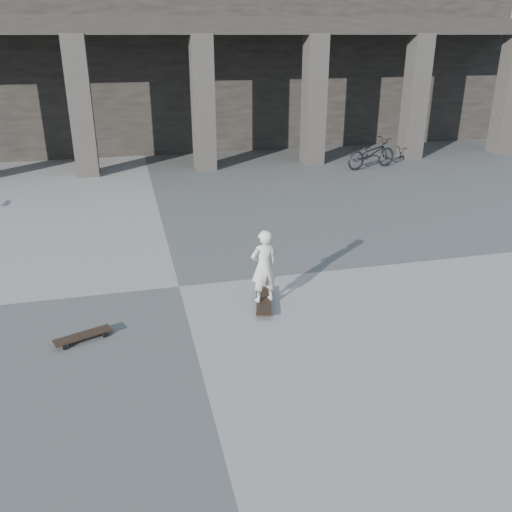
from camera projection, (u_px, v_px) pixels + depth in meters
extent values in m
plane|color=#484846|center=(179.00, 287.00, 9.20)|extent=(90.00, 90.00, 0.00)
cube|color=black|center=(134.00, 61.00, 20.63)|extent=(28.00, 6.00, 6.00)
cube|color=black|center=(136.00, 26.00, 16.22)|extent=(28.00, 2.80, 0.50)
cube|color=#2F2D27|center=(81.00, 107.00, 15.68)|extent=(0.65, 0.65, 4.00)
cube|color=#2F2D27|center=(203.00, 104.00, 16.47)|extent=(0.65, 0.65, 4.00)
cube|color=#2F2D27|center=(314.00, 101.00, 17.26)|extent=(0.65, 0.65, 4.00)
cube|color=#2F2D27|center=(415.00, 98.00, 18.05)|extent=(0.65, 0.65, 4.00)
cube|color=#2F2D27|center=(508.00, 95.00, 18.84)|extent=(0.65, 0.65, 4.00)
cube|color=black|center=(264.00, 301.00, 8.52)|extent=(0.46, 1.00, 0.02)
cube|color=#B2B2B7|center=(263.00, 293.00, 8.85)|extent=(0.21, 0.10, 0.03)
cube|color=#B2B2B7|center=(264.00, 313.00, 8.22)|extent=(0.21, 0.10, 0.03)
cylinder|color=black|center=(257.00, 294.00, 8.86)|extent=(0.05, 0.08, 0.07)
cylinder|color=black|center=(270.00, 294.00, 8.86)|extent=(0.05, 0.08, 0.07)
cylinder|color=black|center=(257.00, 314.00, 8.23)|extent=(0.05, 0.08, 0.07)
cylinder|color=black|center=(270.00, 314.00, 8.23)|extent=(0.05, 0.08, 0.07)
cube|color=black|center=(83.00, 335.00, 7.55)|extent=(0.81, 0.48, 0.02)
cube|color=#B2B2B7|center=(102.00, 332.00, 7.72)|extent=(0.11, 0.19, 0.03)
cube|color=#B2B2B7|center=(63.00, 344.00, 7.42)|extent=(0.11, 0.19, 0.03)
cylinder|color=black|center=(100.00, 330.00, 7.79)|extent=(0.08, 0.05, 0.07)
cylinder|color=black|center=(105.00, 335.00, 7.65)|extent=(0.08, 0.05, 0.07)
cylinder|color=black|center=(61.00, 342.00, 7.49)|extent=(0.08, 0.05, 0.07)
cylinder|color=black|center=(65.00, 347.00, 7.35)|extent=(0.08, 0.05, 0.07)
imported|color=beige|center=(264.00, 266.00, 8.30)|extent=(0.47, 0.35, 1.17)
imported|color=black|center=(371.00, 153.00, 17.11)|extent=(1.91, 1.05, 0.95)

